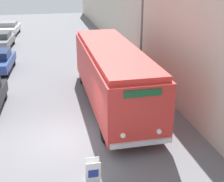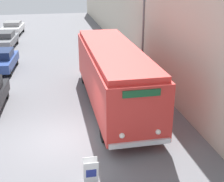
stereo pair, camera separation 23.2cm
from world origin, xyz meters
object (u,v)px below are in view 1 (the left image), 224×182
(streetlamp, at_px, (142,21))
(vintage_bus, at_px, (113,73))
(sign_board, at_px, (93,173))
(parked_car_far, at_px, (1,40))
(parked_car_distant, at_px, (9,28))

(streetlamp, bearing_deg, vintage_bus, -138.76)
(sign_board, distance_m, streetlamp, 10.11)
(sign_board, xyz_separation_m, parked_car_far, (-5.13, 21.25, 0.28))
(sign_board, relative_size, streetlamp, 0.15)
(parked_car_far, bearing_deg, streetlamp, -48.04)
(sign_board, relative_size, parked_car_far, 0.22)
(sign_board, height_order, streetlamp, streetlamp)
(vintage_bus, bearing_deg, sign_board, -108.25)
(vintage_bus, xyz_separation_m, parked_car_distant, (-7.11, 21.06, -1.08))
(vintage_bus, bearing_deg, parked_car_distant, 108.65)
(vintage_bus, relative_size, parked_car_distant, 2.43)
(streetlamp, relative_size, parked_car_far, 1.44)
(sign_board, xyz_separation_m, streetlamp, (4.29, 8.38, 3.69))
(vintage_bus, height_order, parked_car_distant, vintage_bus)
(sign_board, bearing_deg, streetlamp, 62.91)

